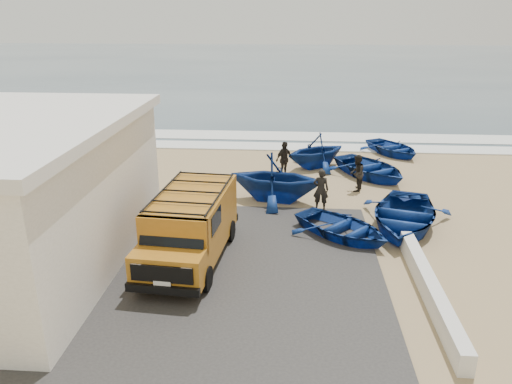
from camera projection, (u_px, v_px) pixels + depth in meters
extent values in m
plane|color=tan|center=(248.00, 242.00, 16.12)|extent=(160.00, 160.00, 0.00)
cube|color=#373532|center=(173.00, 269.00, 14.37)|extent=(12.00, 10.00, 0.05)
cube|color=#385166|center=(284.00, 65.00, 68.58)|extent=(180.00, 88.00, 0.01)
cube|color=white|center=(267.00, 146.00, 27.35)|extent=(180.00, 1.60, 0.06)
cube|color=white|center=(269.00, 136.00, 29.70)|extent=(180.00, 2.20, 0.04)
cube|color=black|center=(128.00, 168.00, 15.00)|extent=(0.08, 0.70, 0.90)
cube|color=silver|center=(430.00, 289.00, 12.87)|extent=(0.35, 6.00, 0.55)
cube|color=#B4711B|center=(193.00, 219.00, 14.93)|extent=(2.22, 4.03, 1.64)
cube|color=#B4711B|center=(168.00, 269.00, 12.83)|extent=(1.96, 1.05, 0.90)
cube|color=black|center=(172.00, 233.00, 13.00)|extent=(1.76, 0.48, 0.72)
cube|color=black|center=(162.00, 274.00, 12.37)|extent=(1.61, 0.22, 0.45)
cube|color=black|center=(163.00, 290.00, 12.48)|extent=(1.94, 0.30, 0.22)
cube|color=black|center=(191.00, 191.00, 14.57)|extent=(2.10, 3.73, 0.06)
cylinder|color=black|center=(142.00, 274.00, 13.49)|extent=(0.28, 0.71, 0.70)
cylinder|color=black|center=(177.00, 227.00, 16.36)|extent=(0.28, 0.71, 0.70)
cylinder|color=black|center=(206.00, 279.00, 13.23)|extent=(0.28, 0.71, 0.70)
cylinder|color=black|center=(230.00, 231.00, 16.09)|extent=(0.28, 0.71, 0.70)
imported|color=navy|center=(342.00, 227.00, 16.36)|extent=(4.18, 4.12, 0.71)
imported|color=navy|center=(404.00, 215.00, 17.05)|extent=(4.27, 5.12, 0.91)
imported|color=navy|center=(276.00, 177.00, 19.34)|extent=(4.15, 3.75, 1.91)
imported|color=navy|center=(370.00, 168.00, 22.32)|extent=(4.60, 4.94, 0.83)
imported|color=navy|center=(316.00, 150.00, 23.54)|extent=(4.14, 4.04, 1.66)
imported|color=navy|center=(393.00, 148.00, 25.83)|extent=(3.81, 4.18, 0.71)
imported|color=black|center=(321.00, 190.00, 18.51)|extent=(0.62, 0.45, 1.58)
imported|color=black|center=(357.00, 173.00, 20.47)|extent=(0.78, 0.89, 1.53)
imported|color=black|center=(284.00, 159.00, 22.22)|extent=(0.94, 0.96, 1.62)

